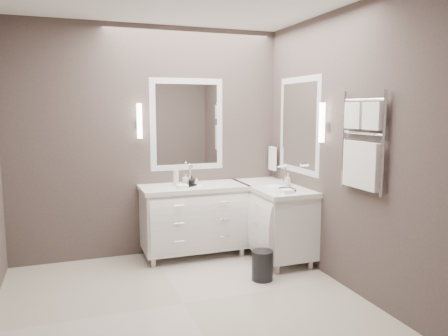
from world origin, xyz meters
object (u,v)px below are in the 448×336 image
object	(u,v)px
vanity_right	(273,216)
waste_bin	(262,265)
vanity_back	(194,216)
towel_ladder	(362,148)

from	to	relation	value
vanity_right	waste_bin	world-z (taller)	vanity_right
vanity_right	waste_bin	bearing A→B (deg)	-123.77
vanity_right	vanity_back	bearing A→B (deg)	159.62
vanity_back	towel_ladder	size ratio (longest dim) A/B	1.38
vanity_back	waste_bin	world-z (taller)	vanity_back
towel_ladder	waste_bin	distance (m)	1.55
towel_ladder	vanity_right	bearing A→B (deg)	99.84
vanity_back	waste_bin	bearing A→B (deg)	-64.90
vanity_back	vanity_right	world-z (taller)	same
vanity_right	towel_ladder	distance (m)	1.60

